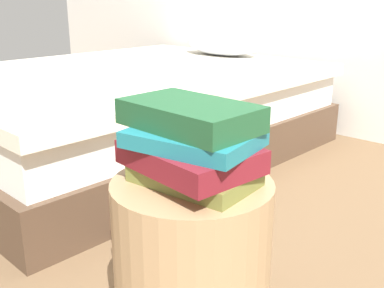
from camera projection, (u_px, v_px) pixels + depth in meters
The scene contains 6 objects.
bed at pixel (129, 109), 2.56m from camera, with size 1.58×2.04×0.62m.
side_table at pixel (192, 266), 1.11m from camera, with size 0.37×0.37×0.44m, color tan.
book_olive at pixel (196, 175), 1.04m from camera, with size 0.27×0.17×0.04m, color olive.
book_maroon at pixel (191, 157), 1.02m from camera, with size 0.29×0.21×0.05m, color maroon.
book_teal at pixel (194, 138), 1.00m from camera, with size 0.27×0.20×0.03m, color #1E727F.
book_forest at pixel (190, 115), 1.01m from camera, with size 0.30×0.18×0.06m, color #1E512D.
Camera 1 is at (0.66, -0.71, 0.84)m, focal length 43.18 mm.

